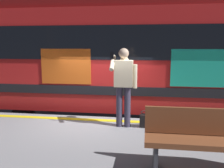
{
  "coord_description": "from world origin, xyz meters",
  "views": [
    {
      "loc": [
        -1.1,
        5.86,
        2.83
      ],
      "look_at": [
        -0.3,
        0.3,
        1.91
      ],
      "focal_mm": 38.92,
      "sensor_mm": 36.0,
      "label": 1
    }
  ],
  "objects_px": {
    "train_carriage": "(133,55)",
    "bench": "(202,138)",
    "passenger": "(124,81)",
    "handbag": "(148,120)"
  },
  "relations": [
    {
      "from": "train_carriage",
      "to": "bench",
      "type": "bearing_deg",
      "value": 106.13
    },
    {
      "from": "bench",
      "to": "passenger",
      "type": "bearing_deg",
      "value": -53.41
    },
    {
      "from": "train_carriage",
      "to": "passenger",
      "type": "height_order",
      "value": "train_carriage"
    },
    {
      "from": "bench",
      "to": "train_carriage",
      "type": "bearing_deg",
      "value": -73.87
    },
    {
      "from": "passenger",
      "to": "bench",
      "type": "bearing_deg",
      "value": 126.59
    },
    {
      "from": "handbag",
      "to": "bench",
      "type": "xyz_separation_m",
      "value": [
        -0.76,
        1.77,
        0.33
      ]
    },
    {
      "from": "passenger",
      "to": "bench",
      "type": "relative_size",
      "value": 1.06
    },
    {
      "from": "handbag",
      "to": "bench",
      "type": "height_order",
      "value": "bench"
    },
    {
      "from": "train_carriage",
      "to": "passenger",
      "type": "xyz_separation_m",
      "value": [
        0.05,
        2.56,
        -0.44
      ]
    },
    {
      "from": "bench",
      "to": "handbag",
      "type": "bearing_deg",
      "value": -66.8
    }
  ]
}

